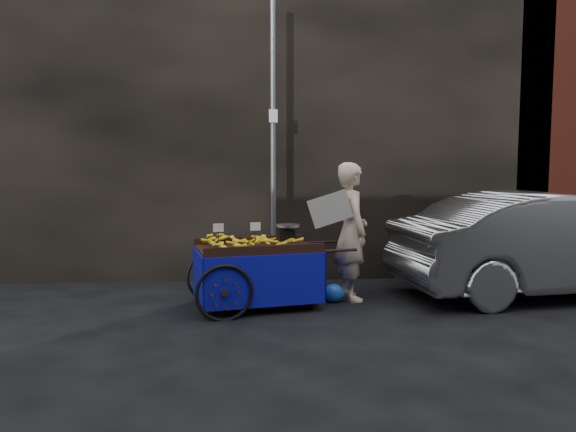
{
  "coord_description": "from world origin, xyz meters",
  "views": [
    {
      "loc": [
        -0.01,
        -6.64,
        1.76
      ],
      "look_at": [
        0.46,
        0.5,
        1.07
      ],
      "focal_mm": 35.0,
      "sensor_mm": 36.0,
      "label": 1
    }
  ],
  "objects": [
    {
      "name": "building_wall",
      "position": [
        0.39,
        2.6,
        2.5
      ],
      "size": [
        13.5,
        2.0,
        5.0
      ],
      "color": "black",
      "rests_on": "ground"
    },
    {
      "name": "plastic_bag",
      "position": [
        1.02,
        0.23,
        0.12
      ],
      "size": [
        0.26,
        0.21,
        0.23
      ],
      "primitive_type": "ellipsoid",
      "color": "blue",
      "rests_on": "ground"
    },
    {
      "name": "ground",
      "position": [
        0.0,
        0.0,
        0.0
      ],
      "size": [
        80.0,
        80.0,
        0.0
      ],
      "primitive_type": "plane",
      "color": "black",
      "rests_on": "ground"
    },
    {
      "name": "parked_car",
      "position": [
        3.93,
        0.43,
        0.68
      ],
      "size": [
        4.31,
        2.0,
        1.37
      ],
      "primitive_type": "imported",
      "rotation": [
        0.0,
        0.0,
        1.71
      ],
      "color": "#A6A9AD",
      "rests_on": "ground"
    },
    {
      "name": "vendor",
      "position": [
        1.25,
        0.38,
        0.88
      ],
      "size": [
        0.85,
        0.71,
        1.76
      ],
      "rotation": [
        0.0,
        0.0,
        1.75
      ],
      "color": "beige",
      "rests_on": "ground"
    },
    {
      "name": "banana_cart",
      "position": [
        0.01,
        0.07,
        0.66
      ],
      "size": [
        2.11,
        1.27,
        1.07
      ],
      "rotation": [
        0.0,
        0.0,
        0.22
      ],
      "color": "black",
      "rests_on": "ground"
    },
    {
      "name": "street_pole",
      "position": [
        0.3,
        1.3,
        2.01
      ],
      "size": [
        0.12,
        0.1,
        4.0
      ],
      "color": "slate",
      "rests_on": "ground"
    }
  ]
}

